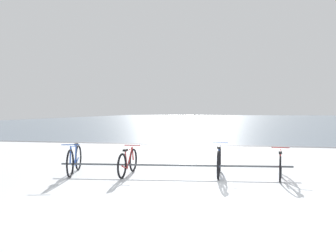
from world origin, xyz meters
TOP-DOWN VIEW (x-y plane):
  - ground at (0.00, 53.90)m, footprint 80.00×132.00m
  - bike_rack at (-1.16, 2.42)m, footprint 6.08×0.71m
  - bicycle_0 at (-3.88, 2.21)m, footprint 0.58×1.68m
  - bicycle_1 at (-2.40, 2.32)m, footprint 0.46×1.61m
  - bicycle_2 at (-0.01, 2.67)m, footprint 0.46×1.71m
  - bicycle_3 at (1.53, 2.64)m, footprint 0.46×1.59m

SIDE VIEW (x-z plane):
  - ground at x=0.00m, z-range -0.08..0.00m
  - bike_rack at x=-1.16m, z-range 0.12..0.42m
  - bicycle_3 at x=1.53m, z-range -0.03..0.72m
  - bicycle_1 at x=-2.40m, z-range -0.04..0.72m
  - bicycle_2 at x=-0.01m, z-range -0.04..0.80m
  - bicycle_0 at x=-3.88m, z-range -0.04..0.81m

